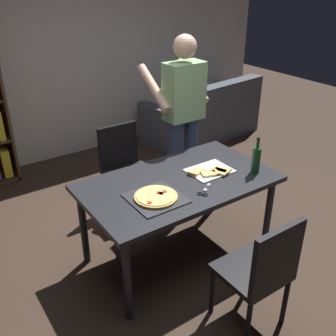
% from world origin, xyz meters
% --- Properties ---
extents(ground_plane, '(12.00, 12.00, 0.00)m').
position_xyz_m(ground_plane, '(0.00, 0.00, 0.00)').
color(ground_plane, '#38281E').
extents(back_wall, '(6.40, 0.10, 2.80)m').
position_xyz_m(back_wall, '(0.00, 2.60, 1.40)').
color(back_wall, silver).
rests_on(back_wall, ground_plane).
extents(dining_table, '(1.56, 0.90, 0.75)m').
position_xyz_m(dining_table, '(0.00, 0.00, 0.67)').
color(dining_table, '#232328').
rests_on(dining_table, ground_plane).
extents(chair_near_camera, '(0.42, 0.42, 0.90)m').
position_xyz_m(chair_near_camera, '(-0.00, -0.94, 0.51)').
color(chair_near_camera, black).
rests_on(chair_near_camera, ground_plane).
extents(chair_far_side, '(0.42, 0.42, 0.90)m').
position_xyz_m(chair_far_side, '(0.00, 0.94, 0.51)').
color(chair_far_side, black).
rests_on(chair_far_side, ground_plane).
extents(couch, '(1.79, 1.05, 0.85)m').
position_xyz_m(couch, '(1.91, 1.99, 0.30)').
color(couch, '#4C515B').
rests_on(couch, ground_plane).
extents(person_serving_pizza, '(0.55, 0.54, 1.75)m').
position_xyz_m(person_serving_pizza, '(0.57, 0.72, 1.00)').
color(person_serving_pizza, '#38476B').
rests_on(person_serving_pizza, ground_plane).
extents(pepperoni_pizza_on_tray, '(0.38, 0.38, 0.04)m').
position_xyz_m(pepperoni_pizza_on_tray, '(-0.30, -0.13, 0.77)').
color(pepperoni_pizza_on_tray, '#2D2D33').
rests_on(pepperoni_pizza_on_tray, dining_table).
extents(pizza_slices_on_towel, '(0.38, 0.30, 0.03)m').
position_xyz_m(pizza_slices_on_towel, '(0.30, -0.04, 0.76)').
color(pizza_slices_on_towel, white).
rests_on(pizza_slices_on_towel, dining_table).
extents(wine_bottle, '(0.07, 0.07, 0.32)m').
position_xyz_m(wine_bottle, '(0.61, -0.25, 0.87)').
color(wine_bottle, '#194723').
rests_on(wine_bottle, dining_table).
extents(kitchen_scissors, '(0.19, 0.15, 0.01)m').
position_xyz_m(kitchen_scissors, '(0.05, -0.26, 0.76)').
color(kitchen_scissors, silver).
rests_on(kitchen_scissors, dining_table).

